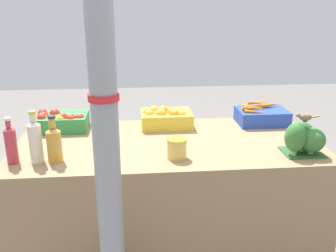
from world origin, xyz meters
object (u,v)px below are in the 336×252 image
object	(u,v)px
carrot_crate	(262,116)
support_pole	(105,123)
broccoli_pile	(304,138)
sparrow_bird	(305,117)
pickle_jar	(177,148)
juice_bottle_cloudy	(35,141)
juice_bottle_amber	(54,143)
juice_bottle_ruby	(11,144)
apple_crate	(60,121)
orange_crate	(165,117)

from	to	relation	value
carrot_crate	support_pole	bearing A→B (deg)	-136.71
broccoli_pile	sparrow_bird	bearing A→B (deg)	-165.51
broccoli_pile	carrot_crate	bearing A→B (deg)	94.94
broccoli_pile	sparrow_bird	xyz separation A→B (m)	(-0.01, -0.00, 0.13)
carrot_crate	pickle_jar	xyz separation A→B (m)	(-0.67, -0.55, 0.00)
sparrow_bird	juice_bottle_cloudy	bearing A→B (deg)	4.52
pickle_jar	sparrow_bird	bearing A→B (deg)	-1.22
broccoli_pile	juice_bottle_amber	bearing A→B (deg)	178.88
carrot_crate	broccoli_pile	size ratio (longest dim) A/B	1.46
juice_bottle_ruby	juice_bottle_amber	xyz separation A→B (m)	(0.22, -0.00, -0.00)
juice_bottle_cloudy	apple_crate	bearing A→B (deg)	86.85
apple_crate	carrot_crate	world-z (taller)	carrot_crate
apple_crate	juice_bottle_ruby	bearing A→B (deg)	-106.64
broccoli_pile	sparrow_bird	size ratio (longest dim) A/B	1.73
apple_crate	broccoli_pile	xyz separation A→B (m)	(1.45, -0.55, 0.03)
broccoli_pile	juice_bottle_ruby	xyz separation A→B (m)	(-1.60, 0.03, 0.01)
juice_bottle_cloudy	juice_bottle_amber	size ratio (longest dim) A/B	1.11
orange_crate	carrot_crate	xyz separation A→B (m)	(0.68, 0.00, -0.01)
orange_crate	carrot_crate	world-z (taller)	same
orange_crate	broccoli_pile	bearing A→B (deg)	-37.46
broccoli_pile	pickle_jar	distance (m)	0.72
apple_crate	juice_bottle_amber	size ratio (longest dim) A/B	1.32
support_pole	juice_bottle_amber	world-z (taller)	support_pole
orange_crate	broccoli_pile	distance (m)	0.92
support_pole	apple_crate	distance (m)	1.06
sparrow_bird	pickle_jar	bearing A→B (deg)	4.45
support_pole	orange_crate	world-z (taller)	support_pole
juice_bottle_ruby	orange_crate	bearing A→B (deg)	31.56
orange_crate	juice_bottle_ruby	distance (m)	1.02
juice_bottle_ruby	juice_bottle_cloudy	distance (m)	0.13
orange_crate	support_pole	bearing A→B (deg)	-109.29
juice_bottle_amber	pickle_jar	size ratio (longest dim) A/B	2.27
apple_crate	pickle_jar	xyz separation A→B (m)	(0.73, -0.54, -0.01)
support_pole	pickle_jar	distance (m)	0.61
support_pole	sparrow_bird	world-z (taller)	support_pole
pickle_jar	juice_bottle_ruby	bearing A→B (deg)	179.06
broccoli_pile	juice_bottle_cloudy	distance (m)	1.48
juice_bottle_ruby	pickle_jar	bearing A→B (deg)	-0.94
support_pole	juice_bottle_ruby	distance (m)	0.72
carrot_crate	juice_bottle_cloudy	bearing A→B (deg)	-159.32
carrot_crate	broccoli_pile	bearing A→B (deg)	-85.06
orange_crate	apple_crate	bearing A→B (deg)	-179.29
sparrow_bird	broccoli_pile	bearing A→B (deg)	-159.83
juice_bottle_cloudy	sparrow_bird	size ratio (longest dim) A/B	2.12
support_pole	broccoli_pile	xyz separation A→B (m)	(1.07, 0.39, -0.25)
juice_bottle_ruby	carrot_crate	bearing A→B (deg)	19.10
juice_bottle_amber	orange_crate	bearing A→B (deg)	39.60
carrot_crate	juice_bottle_ruby	xyz separation A→B (m)	(-1.56, -0.54, 0.05)
carrot_crate	apple_crate	bearing A→B (deg)	-179.49
carrot_crate	pickle_jar	distance (m)	0.87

